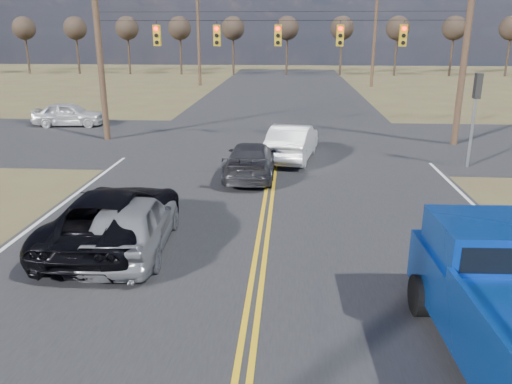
# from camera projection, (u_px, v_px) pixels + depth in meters

# --- Properties ---
(ground) EXTENTS (160.00, 160.00, 0.00)m
(ground) POSITION_uv_depth(u_px,v_px,m) (246.00, 356.00, 8.84)
(ground) COLOR brown
(ground) RESTS_ON ground
(road_main) EXTENTS (14.00, 120.00, 0.02)m
(road_main) POSITION_uv_depth(u_px,v_px,m) (270.00, 188.00, 18.33)
(road_main) COLOR #28282B
(road_main) RESTS_ON ground
(road_cross) EXTENTS (120.00, 12.00, 0.02)m
(road_cross) POSITION_uv_depth(u_px,v_px,m) (277.00, 142.00, 25.92)
(road_cross) COLOR #28282B
(road_cross) RESTS_ON ground
(signal_gantry) EXTENTS (19.60, 4.83, 10.00)m
(signal_gantry) POSITION_uv_depth(u_px,v_px,m) (288.00, 41.00, 24.13)
(signal_gantry) COLOR #473323
(signal_gantry) RESTS_ON ground
(utility_poles) EXTENTS (19.60, 58.32, 10.00)m
(utility_poles) POSITION_uv_depth(u_px,v_px,m) (277.00, 37.00, 23.37)
(utility_poles) COLOR #473323
(utility_poles) RESTS_ON ground
(treeline) EXTENTS (87.00, 117.80, 7.40)m
(treeline) POSITION_uv_depth(u_px,v_px,m) (282.00, 28.00, 32.68)
(treeline) COLOR #33261C
(treeline) RESTS_ON ground
(silver_suv) EXTENTS (2.12, 4.66, 1.55)m
(silver_suv) POSITION_uv_depth(u_px,v_px,m) (133.00, 223.00, 12.85)
(silver_suv) COLOR #94959B
(silver_suv) RESTS_ON ground
(black_suv) EXTENTS (2.61, 5.60, 1.55)m
(black_suv) POSITION_uv_depth(u_px,v_px,m) (114.00, 217.00, 13.32)
(black_suv) COLOR black
(black_suv) RESTS_ON ground
(white_car_queue) EXTENTS (2.49, 5.04, 1.59)m
(white_car_queue) POSITION_uv_depth(u_px,v_px,m) (292.00, 142.00, 22.27)
(white_car_queue) COLOR white
(white_car_queue) RESTS_ON ground
(dgrey_car_queue) EXTENTS (1.99, 4.72, 1.36)m
(dgrey_car_queue) POSITION_uv_depth(u_px,v_px,m) (251.00, 160.00, 19.56)
(dgrey_car_queue) COLOR #313035
(dgrey_car_queue) RESTS_ON ground
(cross_car_west) EXTENTS (2.01, 4.33, 1.44)m
(cross_car_west) POSITION_uv_depth(u_px,v_px,m) (69.00, 114.00, 30.15)
(cross_car_west) COLOR silver
(cross_car_west) RESTS_ON ground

